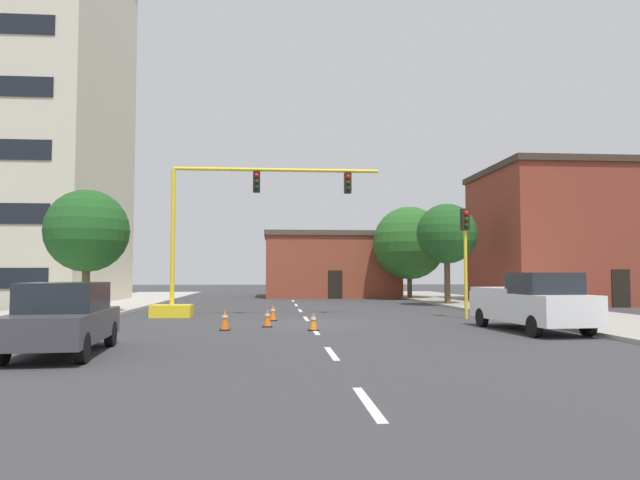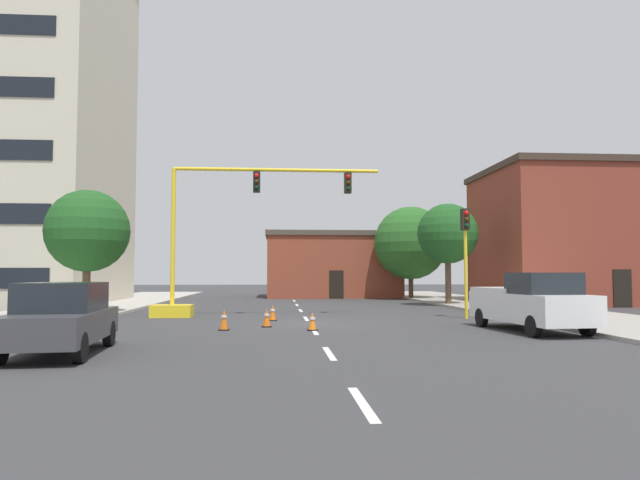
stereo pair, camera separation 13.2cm
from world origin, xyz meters
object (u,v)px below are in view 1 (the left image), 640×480
Objects in this scene: traffic_signal_gantry at (204,266)px; traffic_cone_roadside_c at (267,318)px; sedan_dark_gray_near_left at (63,318)px; tree_left_near at (87,231)px; tree_right_far at (409,243)px; tree_right_mid at (447,234)px; traffic_cone_roadside_a at (313,321)px; traffic_light_pole_right at (465,238)px; pickup_truck_white at (531,302)px; traffic_cone_roadside_b at (273,313)px; traffic_cone_roadside_d at (225,320)px.

traffic_signal_gantry reaches higher than traffic_cone_roadside_c.
sedan_dark_gray_near_left is 6.70× the size of traffic_cone_roadside_c.
tree_right_far is (19.03, 15.61, 0.34)m from tree_left_near.
tree_right_mid reaches higher than traffic_cone_roadside_a.
tree_right_mid reaches higher than tree_left_near.
pickup_truck_white is at bearing -86.31° from traffic_light_pole_right.
tree_right_mid reaches higher than traffic_cone_roadside_b.
traffic_light_pole_right is 6.97× the size of traffic_cone_roadside_b.
traffic_cone_roadside_c is at bearing 165.72° from pickup_truck_white.
traffic_light_pole_right is 11.43m from traffic_cone_roadside_d.
tree_right_mid is 1.06× the size of tree_left_near.
traffic_cone_roadside_c is at bearing 37.51° from traffic_cone_roadside_d.
pickup_truck_white is 8.04× the size of traffic_cone_roadside_c.
traffic_light_pole_right is 1.04× the size of sedan_dark_gray_near_left.
traffic_cone_roadside_a is 2.14m from traffic_cone_roadside_c.
traffic_cone_roadside_d is (7.03, -7.50, -3.58)m from tree_left_near.
traffic_cone_roadside_b is 1.00× the size of traffic_cone_roadside_c.
sedan_dark_gray_near_left is (-13.83, -4.58, -0.09)m from pickup_truck_white.
tree_right_far is 10.24× the size of traffic_cone_roadside_b.
tree_left_near reaches higher than traffic_cone_roadside_a.
traffic_cone_roadside_b is (-1.39, 4.26, 0.02)m from traffic_cone_roadside_a.
tree_right_far reaches higher than traffic_cone_roadside_a.
traffic_cone_roadside_a is 3.06m from traffic_cone_roadside_d.
tree_right_far is 24.71m from traffic_cone_roadside_c.
tree_right_far is at bearing 61.65° from traffic_cone_roadside_b.
traffic_cone_roadside_a is at bearing -110.92° from tree_right_far.
traffic_cone_roadside_b is at bearing 85.96° from traffic_cone_roadside_c.
traffic_signal_gantry is at bearing -11.60° from tree_left_near.
tree_right_mid is 15.93m from pickup_truck_white.
traffic_signal_gantry is 21.60m from tree_right_far.
traffic_cone_roadside_c is (2.95, -5.25, -1.98)m from traffic_signal_gantry.
traffic_signal_gantry reaches higher than traffic_cone_roadside_a.
pickup_truck_white is at bearing -93.73° from tree_right_far.
traffic_signal_gantry is at bearing 80.97° from sedan_dark_gray_near_left.
traffic_cone_roadside_b is at bearing 149.76° from pickup_truck_white.
traffic_signal_gantry is 5.88m from tree_left_near.
tree_left_near is 7.90× the size of traffic_cone_roadside_d.
tree_left_near reaches higher than traffic_cone_roadside_b.
sedan_dark_gray_near_left is 7.11× the size of traffic_cone_roadside_a.
traffic_signal_gantry is 1.75× the size of tree_left_near.
traffic_cone_roadside_c is (-10.78, -13.18, -4.03)m from tree_right_mid.
tree_right_far is 9.47× the size of traffic_cone_roadside_d.
tree_right_mid reaches higher than traffic_light_pole_right.
tree_right_mid is at bearing 44.40° from traffic_cone_roadside_b.
traffic_cone_roadside_c reaches higher than traffic_cone_roadside_b.
tree_right_mid is at bearing 30.04° from traffic_signal_gantry.
traffic_light_pole_right is at bearing 3.36° from traffic_cone_roadside_b.
sedan_dark_gray_near_left is 6.70m from traffic_cone_roadside_d.
pickup_truck_white is (-1.81, -15.46, -3.39)m from tree_right_mid.
tree_left_near is 10.05m from traffic_cone_roadside_b.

